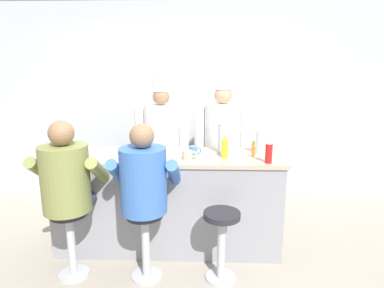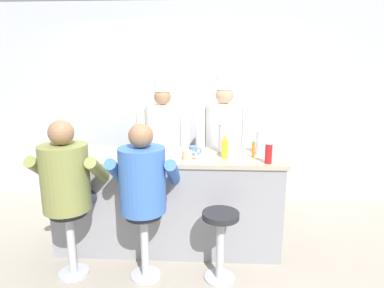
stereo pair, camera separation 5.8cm
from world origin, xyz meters
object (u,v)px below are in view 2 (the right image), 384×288
(water_pitcher_clear, at_px, (263,142))
(breakfast_plate, at_px, (122,153))
(ketchup_bottle_red, at_px, (269,152))
(mustard_bottle_yellow, at_px, (225,147))
(coffee_mug_blue, at_px, (193,151))
(cook_in_whites_far, at_px, (223,141))
(empty_stool_round, at_px, (220,235))
(cook_in_whites_near, at_px, (163,141))
(hot_sauce_bottle_orange, at_px, (253,150))
(diner_seated_blue, at_px, (143,183))
(diner_seated_olive, at_px, (67,181))
(cereal_bowl, at_px, (69,154))
(cup_stack_steel, at_px, (223,138))
(coffee_mug_tan, at_px, (188,155))

(water_pitcher_clear, height_order, breakfast_plate, water_pitcher_clear)
(ketchup_bottle_red, relative_size, breakfast_plate, 0.99)
(ketchup_bottle_red, xyz_separation_m, mustard_bottle_yellow, (-0.39, 0.18, -0.00))
(coffee_mug_blue, height_order, cook_in_whites_far, cook_in_whites_far)
(empty_stool_round, bearing_deg, cook_in_whites_near, 116.01)
(hot_sauce_bottle_orange, bearing_deg, breakfast_plate, 178.14)
(breakfast_plate, bearing_deg, diner_seated_blue, -58.77)
(cook_in_whites_far, bearing_deg, diner_seated_olive, -137.10)
(mustard_bottle_yellow, bearing_deg, diner_seated_olive, -161.38)
(mustard_bottle_yellow, relative_size, empty_stool_round, 0.36)
(breakfast_plate, bearing_deg, cook_in_whites_near, 70.44)
(breakfast_plate, height_order, diner_seated_blue, diner_seated_blue)
(cereal_bowl, height_order, coffee_mug_blue, coffee_mug_blue)
(cereal_bowl, relative_size, cook_in_whites_far, 0.09)
(breakfast_plate, relative_size, cup_stack_steel, 0.78)
(cereal_bowl, xyz_separation_m, coffee_mug_tan, (1.18, -0.05, 0.02))
(breakfast_plate, bearing_deg, diner_seated_olive, -123.12)
(water_pitcher_clear, distance_m, cereal_bowl, 1.93)
(coffee_mug_tan, bearing_deg, diner_seated_blue, -132.51)
(breakfast_plate, xyz_separation_m, cook_in_whites_near, (0.30, 0.84, -0.05))
(hot_sauce_bottle_orange, relative_size, cup_stack_steel, 0.52)
(diner_seated_blue, bearing_deg, cereal_bowl, 152.14)
(cup_stack_steel, xyz_separation_m, diner_seated_olive, (-1.35, -0.65, -0.26))
(cup_stack_steel, relative_size, diner_seated_olive, 0.21)
(coffee_mug_blue, bearing_deg, diner_seated_blue, -127.44)
(hot_sauce_bottle_orange, height_order, cook_in_whites_near, cook_in_whites_near)
(water_pitcher_clear, height_order, cook_in_whites_near, cook_in_whites_near)
(empty_stool_round, bearing_deg, diner_seated_olive, 178.50)
(cereal_bowl, bearing_deg, ketchup_bottle_red, -4.59)
(mustard_bottle_yellow, height_order, cereal_bowl, mustard_bottle_yellow)
(coffee_mug_tan, relative_size, coffee_mug_blue, 1.10)
(cup_stack_steel, bearing_deg, cook_in_whites_near, 135.09)
(breakfast_plate, bearing_deg, cereal_bowl, -170.17)
(ketchup_bottle_red, relative_size, coffee_mug_blue, 1.77)
(breakfast_plate, xyz_separation_m, diner_seated_blue, (0.32, -0.53, -0.13))
(coffee_mug_blue, xyz_separation_m, empty_stool_round, (0.26, -0.56, -0.60))
(hot_sauce_bottle_orange, bearing_deg, empty_stool_round, -122.10)
(ketchup_bottle_red, relative_size, water_pitcher_clear, 0.96)
(empty_stool_round, height_order, cook_in_whites_far, cook_in_whites_far)
(ketchup_bottle_red, xyz_separation_m, empty_stool_round, (-0.43, -0.32, -0.66))
(cereal_bowl, bearing_deg, cup_stack_steel, 8.00)
(water_pitcher_clear, relative_size, cook_in_whites_far, 0.14)
(cook_in_whites_near, height_order, cook_in_whites_far, cook_in_whites_far)
(water_pitcher_clear, xyz_separation_m, diner_seated_blue, (-1.09, -0.62, -0.23))
(hot_sauce_bottle_orange, distance_m, cook_in_whites_near, 1.34)
(mustard_bottle_yellow, relative_size, cook_in_whites_near, 0.13)
(cook_in_whites_near, bearing_deg, water_pitcher_clear, -33.71)
(diner_seated_blue, relative_size, cook_in_whites_near, 0.81)
(ketchup_bottle_red, relative_size, diner_seated_blue, 0.17)
(ketchup_bottle_red, relative_size, mustard_bottle_yellow, 1.02)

